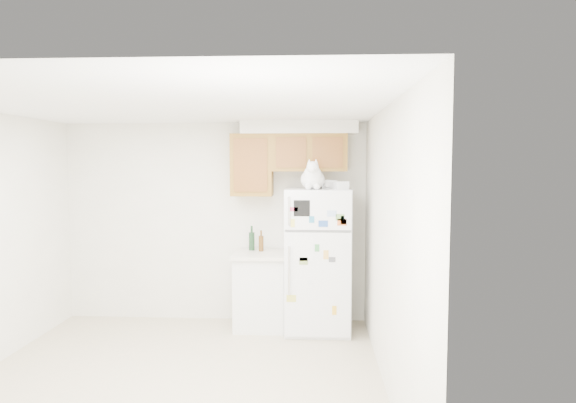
# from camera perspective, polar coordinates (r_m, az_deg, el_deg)

# --- Properties ---
(ground_plane) EXTENTS (3.80, 4.00, 0.01)m
(ground_plane) POSITION_cam_1_polar(r_m,az_deg,el_deg) (5.02, -12.61, -19.37)
(ground_plane) COLOR tan
(room_shell) EXTENTS (3.84, 4.04, 2.52)m
(room_shell) POSITION_cam_1_polar(r_m,az_deg,el_deg) (4.81, -10.75, 0.32)
(room_shell) COLOR white
(room_shell) RESTS_ON ground_plane
(refrigerator) EXTENTS (0.76, 0.78, 1.70)m
(refrigerator) POSITION_cam_1_polar(r_m,az_deg,el_deg) (6.13, 3.31, -6.50)
(refrigerator) COLOR white
(refrigerator) RESTS_ON ground_plane
(base_counter) EXTENTS (0.64, 0.64, 0.92)m
(base_counter) POSITION_cam_1_polar(r_m,az_deg,el_deg) (6.32, -3.06, -9.77)
(base_counter) COLOR white
(base_counter) RESTS_ON ground_plane
(cat) EXTENTS (0.34, 0.50, 0.35)m
(cat) POSITION_cam_1_polar(r_m,az_deg,el_deg) (5.88, 2.78, 2.65)
(cat) COLOR white
(cat) RESTS_ON refrigerator
(storage_box_back) EXTENTS (0.20, 0.15, 0.10)m
(storage_box_back) POSITION_cam_1_polar(r_m,az_deg,el_deg) (6.06, 4.52, 1.93)
(storage_box_back) COLOR white
(storage_box_back) RESTS_ON refrigerator
(storage_box_front) EXTENTS (0.18, 0.16, 0.09)m
(storage_box_front) POSITION_cam_1_polar(r_m,az_deg,el_deg) (5.89, 5.93, 1.80)
(storage_box_front) COLOR white
(storage_box_front) RESTS_ON refrigerator
(bottle_green) EXTENTS (0.07, 0.07, 0.30)m
(bottle_green) POSITION_cam_1_polar(r_m,az_deg,el_deg) (6.38, -4.05, -4.07)
(bottle_green) COLOR #19381E
(bottle_green) RESTS_ON base_counter
(bottle_amber) EXTENTS (0.06, 0.06, 0.26)m
(bottle_amber) POSITION_cam_1_polar(r_m,az_deg,el_deg) (6.30, -3.01, -4.38)
(bottle_amber) COLOR #593814
(bottle_amber) RESTS_ON base_counter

